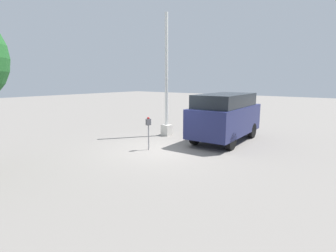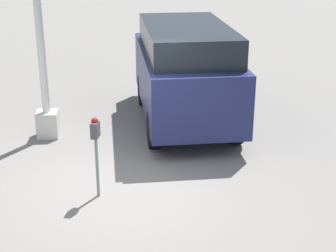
% 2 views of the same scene
% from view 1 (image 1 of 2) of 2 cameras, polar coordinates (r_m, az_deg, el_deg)
% --- Properties ---
extents(ground_plane, '(80.00, 80.00, 0.00)m').
position_cam_1_polar(ground_plane, '(11.00, -1.03, -5.09)').
color(ground_plane, slate).
extents(parking_meter_near, '(0.22, 0.15, 1.38)m').
position_cam_1_polar(parking_meter_near, '(10.73, -4.29, 0.06)').
color(parking_meter_near, gray).
rests_on(parking_meter_near, ground).
extents(lamp_post, '(0.44, 0.44, 6.11)m').
position_cam_1_polar(lamp_post, '(13.47, -0.33, 6.58)').
color(lamp_post, beige).
rests_on(lamp_post, ground).
extents(parked_van, '(4.56, 2.09, 2.23)m').
position_cam_1_polar(parked_van, '(12.54, 12.39, 2.22)').
color(parked_van, navy).
rests_on(parked_van, ground).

